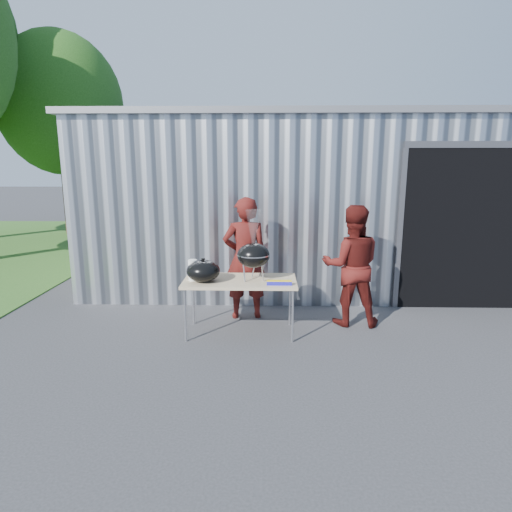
{
  "coord_description": "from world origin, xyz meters",
  "views": [
    {
      "loc": [
        -0.03,
        -4.96,
        2.25
      ],
      "look_at": [
        -0.16,
        0.66,
        1.05
      ],
      "focal_mm": 30.0,
      "sensor_mm": 36.0,
      "label": 1
    }
  ],
  "objects_px": {
    "person_cook": "(245,258)",
    "person_bystander": "(351,266)",
    "kettle_grill": "(253,249)",
    "folding_table": "(240,283)"
  },
  "relations": [
    {
      "from": "person_cook",
      "to": "person_bystander",
      "type": "distance_m",
      "value": 1.53
    },
    {
      "from": "person_bystander",
      "to": "kettle_grill",
      "type": "bearing_deg",
      "value": 20.72
    },
    {
      "from": "folding_table",
      "to": "person_cook",
      "type": "height_order",
      "value": "person_cook"
    },
    {
      "from": "folding_table",
      "to": "kettle_grill",
      "type": "xyz_separation_m",
      "value": [
        0.18,
        -0.02,
        0.46
      ]
    },
    {
      "from": "kettle_grill",
      "to": "person_cook",
      "type": "height_order",
      "value": "person_cook"
    },
    {
      "from": "folding_table",
      "to": "person_cook",
      "type": "relative_size",
      "value": 0.83
    },
    {
      "from": "kettle_grill",
      "to": "person_bystander",
      "type": "distance_m",
      "value": 1.47
    },
    {
      "from": "folding_table",
      "to": "kettle_grill",
      "type": "height_order",
      "value": "kettle_grill"
    },
    {
      "from": "folding_table",
      "to": "kettle_grill",
      "type": "relative_size",
      "value": 1.6
    },
    {
      "from": "person_cook",
      "to": "person_bystander",
      "type": "xyz_separation_m",
      "value": [
        1.51,
        -0.23,
        -0.05
      ]
    }
  ]
}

